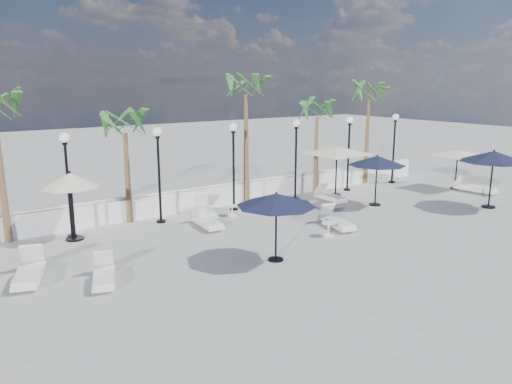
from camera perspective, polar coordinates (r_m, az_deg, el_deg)
ground at (r=17.28m, az=9.19°, el=-6.50°), size 100.00×100.00×0.00m
balustrade at (r=22.90m, az=-3.88°, el=-0.39°), size 26.00×0.30×1.01m
lamppost_1 at (r=18.94m, az=-20.79°, el=2.32°), size 0.36×0.36×3.84m
lamppost_2 at (r=20.06m, az=-11.08°, el=3.44°), size 0.36×0.36×3.84m
lamppost_3 at (r=21.69m, az=-2.59°, el=4.34°), size 0.36×0.36×3.84m
lamppost_4 at (r=23.73m, az=4.59°, el=5.03°), size 0.36×0.36×3.84m
lamppost_5 at (r=26.08m, az=10.57°, el=5.54°), size 0.36×0.36×3.84m
lamppost_6 at (r=28.66m, az=15.53°, el=5.92°), size 0.36×0.36×3.84m
palm_1 at (r=20.27m, az=-14.76°, el=6.95°), size 2.60×2.60×4.70m
palm_2 at (r=22.79m, az=-1.16°, el=11.38°), size 2.60×2.60×6.10m
palm_3 at (r=25.48m, az=7.01°, el=8.79°), size 2.60×2.60×4.90m
palm_4 at (r=28.05m, az=12.80°, el=10.51°), size 2.60×2.60×5.70m
lounger_0 at (r=15.83m, az=-24.51°, el=-8.33°), size 1.30×2.18×0.78m
lounger_2 at (r=14.95m, az=-17.02°, el=-9.07°), size 1.14×1.91×0.68m
lounger_3 at (r=21.09m, az=-5.86°, el=-2.15°), size 1.25×2.17×0.78m
lounger_4 at (r=19.65m, az=-5.62°, el=-3.29°), size 0.84×2.00×0.73m
lounger_5 at (r=19.73m, az=9.14°, el=-3.33°), size 0.99×2.02×0.73m
lounger_6 at (r=23.94m, az=8.52°, el=-0.51°), size 0.69×1.85×0.68m
lounger_7 at (r=27.86m, az=23.74°, el=0.48°), size 0.86×2.16×0.79m
side_table_1 at (r=21.12m, az=-2.75°, el=-2.03°), size 0.47×0.47×0.45m
side_table_2 at (r=18.58m, az=8.30°, el=-4.09°), size 0.53×0.53×0.52m
parasol_navy_left at (r=15.51m, az=2.33°, el=-0.94°), size 2.54×2.54×2.24m
parasol_navy_mid at (r=23.22m, az=13.68°, el=3.47°), size 2.62×2.62×2.35m
parasol_navy_right at (r=24.48m, az=25.52°, el=3.66°), size 2.94×2.94×2.64m
parasol_cream_sq_a at (r=24.90m, az=9.25°, el=5.14°), size 5.36×5.36×2.63m
parasol_cream_sq_b at (r=28.17m, az=22.10°, el=4.46°), size 4.45×4.45×2.23m
parasol_cream_small at (r=18.72m, az=-20.45°, el=1.16°), size 2.05×2.05×2.52m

